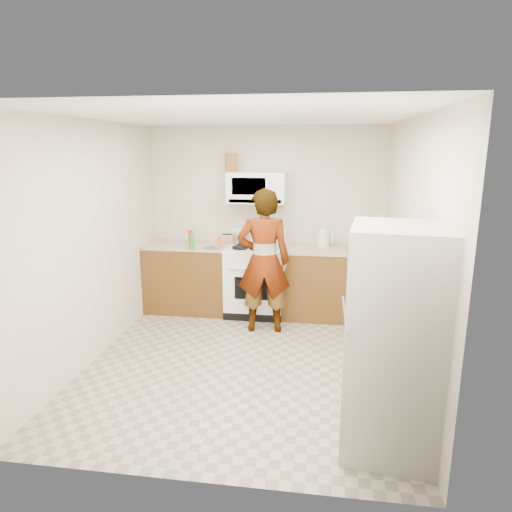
% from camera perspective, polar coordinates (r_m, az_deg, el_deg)
% --- Properties ---
extents(floor, '(3.60, 3.60, 0.00)m').
position_cam_1_polar(floor, '(4.96, -1.46, -13.10)').
color(floor, gray).
rests_on(floor, ground).
extents(back_wall, '(3.20, 0.02, 2.50)m').
position_cam_1_polar(back_wall, '(6.28, 1.24, 4.60)').
color(back_wall, beige).
rests_on(back_wall, floor).
extents(right_wall, '(0.02, 3.60, 2.50)m').
position_cam_1_polar(right_wall, '(4.55, 18.56, 0.46)').
color(right_wall, beige).
rests_on(right_wall, floor).
extents(cabinet_left, '(1.12, 0.62, 0.90)m').
position_cam_1_polar(cabinet_left, '(6.38, -8.45, -2.77)').
color(cabinet_left, '#583315').
rests_on(cabinet_left, floor).
extents(counter_left, '(1.14, 0.64, 0.03)m').
position_cam_1_polar(counter_left, '(6.27, -8.59, 1.34)').
color(counter_left, '#C2B383').
rests_on(counter_left, cabinet_left).
extents(cabinet_right, '(0.80, 0.62, 0.90)m').
position_cam_1_polar(cabinet_right, '(6.12, 7.19, -3.43)').
color(cabinet_right, '#583315').
rests_on(cabinet_right, floor).
extents(counter_right, '(0.82, 0.64, 0.03)m').
position_cam_1_polar(counter_right, '(6.01, 7.32, 0.84)').
color(counter_right, '#C2B383').
rests_on(counter_right, cabinet_right).
extents(gas_range, '(0.76, 0.65, 1.13)m').
position_cam_1_polar(gas_range, '(6.17, -0.07, -2.86)').
color(gas_range, white).
rests_on(gas_range, floor).
extents(microwave, '(0.76, 0.38, 0.40)m').
position_cam_1_polar(microwave, '(6.07, 0.10, 8.56)').
color(microwave, white).
rests_on(microwave, back_wall).
extents(person, '(0.69, 0.50, 1.76)m').
position_cam_1_polar(person, '(5.49, 0.98, -0.66)').
color(person, tan).
rests_on(person, floor).
extents(fridge, '(0.78, 0.78, 1.70)m').
position_cam_1_polar(fridge, '(3.50, 17.11, -10.22)').
color(fridge, silver).
rests_on(fridge, floor).
extents(kettle, '(0.20, 0.20, 0.21)m').
position_cam_1_polar(kettle, '(6.11, 8.39, 2.18)').
color(kettle, silver).
rests_on(kettle, counter_right).
extents(jug, '(0.18, 0.18, 0.24)m').
position_cam_1_polar(jug, '(6.15, -3.14, 11.59)').
color(jug, brown).
rests_on(jug, microwave).
extents(saucepan, '(0.25, 0.25, 0.13)m').
position_cam_1_polar(saucepan, '(6.21, -1.98, 2.31)').
color(saucepan, '#B0B0B5').
rests_on(saucepan, gas_range).
extents(tray, '(0.29, 0.23, 0.05)m').
position_cam_1_polar(tray, '(5.94, 1.62, 1.18)').
color(tray, white).
rests_on(tray, gas_range).
extents(bottle_spray, '(0.06, 0.06, 0.21)m').
position_cam_1_polar(bottle_spray, '(6.15, -8.17, 2.26)').
color(bottle_spray, red).
rests_on(bottle_spray, counter_left).
extents(bottle_hot_sauce, '(0.05, 0.05, 0.15)m').
position_cam_1_polar(bottle_hot_sauce, '(5.96, -4.61, 1.72)').
color(bottle_hot_sauce, '#D55A17').
rests_on(bottle_hot_sauce, counter_left).
extents(bottle_green_cap, '(0.07, 0.07, 0.20)m').
position_cam_1_polar(bottle_green_cap, '(5.92, -8.02, 1.81)').
color(bottle_green_cap, '#218217').
rests_on(bottle_green_cap, counter_left).
extents(pot_lid, '(0.33, 0.33, 0.01)m').
position_cam_1_polar(pot_lid, '(5.98, -5.52, 1.06)').
color(pot_lid, silver).
rests_on(pot_lid, counter_left).
extents(broom, '(0.30, 0.18, 1.45)m').
position_cam_1_polar(broom, '(5.70, 15.87, -2.15)').
color(broom, white).
rests_on(broom, floor).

